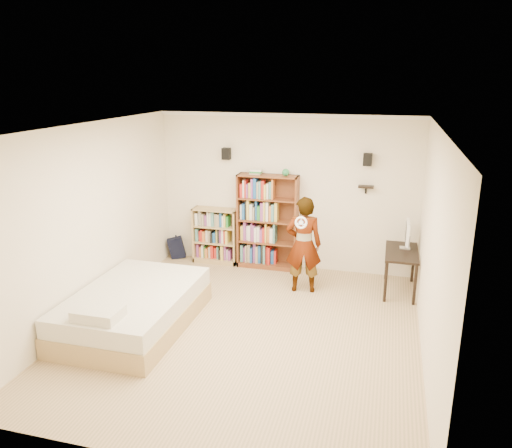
% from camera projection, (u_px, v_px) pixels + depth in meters
% --- Properties ---
extents(ground, '(4.50, 5.00, 0.01)m').
position_uv_depth(ground, '(247.00, 330.00, 6.72)').
color(ground, tan).
rests_on(ground, ground).
extents(room_shell, '(4.52, 5.02, 2.71)m').
position_uv_depth(room_shell, '(246.00, 204.00, 6.22)').
color(room_shell, white).
rests_on(room_shell, ground).
extents(crown_molding, '(4.50, 5.00, 0.06)m').
position_uv_depth(crown_molding, '(245.00, 130.00, 5.96)').
color(crown_molding, white).
rests_on(crown_molding, room_shell).
extents(speaker_left, '(0.14, 0.12, 0.20)m').
position_uv_depth(speaker_left, '(226.00, 154.00, 8.63)').
color(speaker_left, black).
rests_on(speaker_left, room_shell).
extents(speaker_right, '(0.14, 0.12, 0.20)m').
position_uv_depth(speaker_right, '(368.00, 160.00, 8.03)').
color(speaker_right, black).
rests_on(speaker_right, room_shell).
extents(wall_shelf, '(0.25, 0.16, 0.02)m').
position_uv_depth(wall_shelf, '(366.00, 187.00, 8.17)').
color(wall_shelf, black).
rests_on(wall_shelf, room_shell).
extents(tall_bookshelf, '(1.06, 0.31, 1.67)m').
position_uv_depth(tall_bookshelf, '(268.00, 222.00, 8.72)').
color(tall_bookshelf, brown).
rests_on(tall_bookshelf, ground).
extents(low_bookshelf, '(0.81, 0.30, 1.01)m').
position_uv_depth(low_bookshelf, '(216.00, 236.00, 9.06)').
color(low_bookshelf, tan).
rests_on(low_bookshelf, ground).
extents(computer_desk, '(0.49, 0.99, 0.67)m').
position_uv_depth(computer_desk, '(400.00, 271.00, 7.86)').
color(computer_desk, black).
rests_on(computer_desk, ground).
extents(imac, '(0.14, 0.45, 0.44)m').
position_uv_depth(imac, '(406.00, 235.00, 7.83)').
color(imac, white).
rests_on(imac, computer_desk).
extents(daybed, '(1.43, 2.20, 0.65)m').
position_uv_depth(daybed, '(134.00, 304.00, 6.76)').
color(daybed, white).
rests_on(daybed, ground).
extents(person, '(0.62, 0.47, 1.54)m').
position_uv_depth(person, '(304.00, 245.00, 7.76)').
color(person, black).
rests_on(person, ground).
extents(wii_wheel, '(0.19, 0.07, 0.19)m').
position_uv_depth(wii_wheel, '(301.00, 223.00, 7.37)').
color(wii_wheel, white).
rests_on(wii_wheel, person).
extents(navy_bag, '(0.35, 0.29, 0.41)m').
position_uv_depth(navy_bag, '(177.00, 247.00, 9.35)').
color(navy_bag, black).
rests_on(navy_bag, ground).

